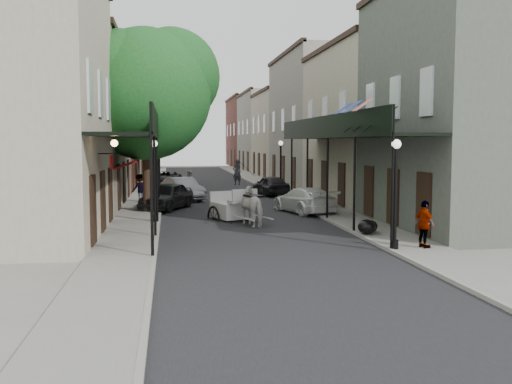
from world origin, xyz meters
name	(u,v)px	position (x,y,z in m)	size (l,w,h in m)	color
ground	(266,245)	(0.00, 0.00, 0.00)	(140.00, 140.00, 0.00)	gray
road	(218,195)	(0.00, 20.00, 0.01)	(8.00, 90.00, 0.01)	black
sidewalk_left	(147,195)	(-5.00, 20.00, 0.06)	(2.20, 90.00, 0.12)	gray
sidewalk_right	(287,193)	(5.00, 20.00, 0.06)	(2.20, 90.00, 0.12)	gray
building_row_left	(107,124)	(-8.60, 30.00, 5.25)	(5.00, 80.00, 10.50)	#B9AF94
building_row_right	(304,125)	(8.60, 30.00, 5.25)	(5.00, 80.00, 10.50)	gray
gallery_left	(139,135)	(-4.79, 6.98, 4.05)	(2.20, 18.05, 4.88)	black
gallery_right	(338,136)	(4.79, 6.98, 4.05)	(2.20, 18.05, 4.88)	black
tree_near	(153,89)	(-4.20, 10.18, 6.49)	(7.31, 6.80, 9.63)	#382619
tree_far	(158,115)	(-4.25, 24.18, 5.84)	(6.45, 6.00, 8.61)	#382619
lamppost_right_near	(395,192)	(4.10, -2.00, 2.05)	(0.32, 0.32, 3.71)	black
lamppost_left	(155,179)	(-4.10, 6.00, 2.05)	(0.32, 0.32, 3.71)	black
lamppost_right_far	(281,167)	(4.10, 18.00, 2.05)	(0.32, 0.32, 3.71)	black
horse	(255,206)	(0.32, 4.87, 0.88)	(0.94, 2.07, 1.75)	silver
carriage	(228,195)	(-0.60, 7.43, 1.14)	(2.38, 2.92, 2.93)	black
pedestrian_walking	(190,183)	(-2.00, 19.82, 0.89)	(0.86, 0.67, 1.78)	#B6B7AD
pedestrian_sidewalk_left	(140,188)	(-5.20, 14.92, 0.96)	(1.09, 0.63, 1.68)	gray
pedestrian_sidewalk_right	(425,224)	(5.17, -2.00, 0.93)	(0.95, 0.40, 1.63)	gray
car_left_near	(167,196)	(-3.60, 11.63, 0.76)	(1.79, 4.45, 1.52)	black
car_left_mid	(183,189)	(-2.60, 16.72, 0.73)	(1.54, 4.42, 1.46)	#949499
car_left_far	(167,178)	(-3.60, 30.29, 0.60)	(2.00, 4.34, 1.21)	black
car_right_near	(304,200)	(3.60, 9.00, 0.68)	(1.91, 4.69, 1.36)	white
car_right_far	(271,185)	(3.60, 19.00, 0.72)	(1.70, 4.23, 1.44)	black
trash_bags	(368,227)	(4.32, 1.21, 0.40)	(0.96, 1.11, 0.60)	black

